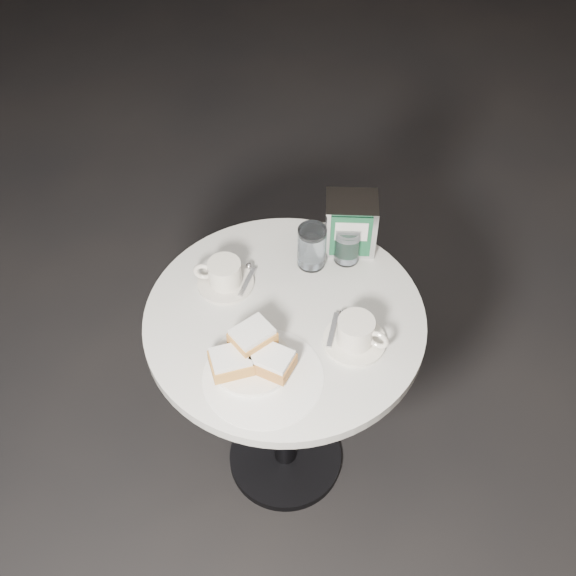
# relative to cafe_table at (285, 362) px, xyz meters

# --- Properties ---
(ground) EXTENTS (7.00, 7.00, 0.00)m
(ground) POSITION_rel_cafe_table_xyz_m (0.00, 0.00, -0.55)
(ground) COLOR black
(ground) RESTS_ON ground
(cafe_table) EXTENTS (0.70, 0.70, 0.74)m
(cafe_table) POSITION_rel_cafe_table_xyz_m (0.00, 0.00, 0.00)
(cafe_table) COLOR black
(cafe_table) RESTS_ON ground
(sugar_spill) EXTENTS (0.33, 0.33, 0.00)m
(sugar_spill) POSITION_rel_cafe_table_xyz_m (0.03, -0.18, 0.20)
(sugar_spill) COLOR white
(sugar_spill) RESTS_ON cafe_table
(beignet_plate) EXTENTS (0.25, 0.25, 0.09)m
(beignet_plate) POSITION_rel_cafe_table_xyz_m (-0.01, -0.16, 0.23)
(beignet_plate) COLOR white
(beignet_plate) RESTS_ON cafe_table
(coffee_cup_left) EXTENTS (0.19, 0.19, 0.08)m
(coffee_cup_left) POSITION_rel_cafe_table_xyz_m (-0.18, 0.03, 0.23)
(coffee_cup_left) COLOR silver
(coffee_cup_left) RESTS_ON cafe_table
(coffee_cup_right) EXTENTS (0.16, 0.16, 0.08)m
(coffee_cup_right) POSITION_rel_cafe_table_xyz_m (0.19, -0.00, 0.23)
(coffee_cup_right) COLOR white
(coffee_cup_right) RESTS_ON cafe_table
(water_glass_left) EXTENTS (0.09, 0.09, 0.12)m
(water_glass_left) POSITION_rel_cafe_table_xyz_m (-0.01, 0.19, 0.26)
(water_glass_left) COLOR white
(water_glass_left) RESTS_ON cafe_table
(water_glass_right) EXTENTS (0.08, 0.08, 0.11)m
(water_glass_right) POSITION_rel_cafe_table_xyz_m (0.07, 0.25, 0.25)
(water_glass_right) COLOR white
(water_glass_right) RESTS_ON cafe_table
(napkin_dispenser) EXTENTS (0.16, 0.15, 0.16)m
(napkin_dispenser) POSITION_rel_cafe_table_xyz_m (0.05, 0.30, 0.28)
(napkin_dispenser) COLOR silver
(napkin_dispenser) RESTS_ON cafe_table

